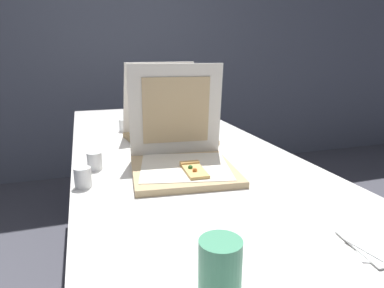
{
  "coord_description": "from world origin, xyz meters",
  "views": [
    {
      "loc": [
        -0.38,
        -0.76,
        1.17
      ],
      "look_at": [
        0.02,
        0.45,
        0.82
      ],
      "focal_mm": 31.61,
      "sensor_mm": 36.0,
      "label": 1
    }
  ],
  "objects": [
    {
      "name": "table",
      "position": [
        0.0,
        0.62,
        0.71
      ],
      "size": [
        0.87,
        2.27,
        0.76
      ],
      "color": "silver",
      "rests_on": "ground"
    },
    {
      "name": "pizza_box_front",
      "position": [
        -0.06,
        0.33,
        0.81
      ],
      "size": [
        0.39,
        0.39,
        0.37
      ],
      "rotation": [
        0.0,
        0.0,
        -0.11
      ],
      "color": "tan",
      "rests_on": "table"
    },
    {
      "name": "cup_white_near_center",
      "position": [
        -0.35,
        0.44,
        0.79
      ],
      "size": [
        0.05,
        0.05,
        0.06
      ],
      "primitive_type": "cylinder",
      "color": "white",
      "rests_on": "table"
    },
    {
      "name": "cup_white_far",
      "position": [
        -0.18,
        1.02,
        0.79
      ],
      "size": [
        0.05,
        0.05,
        0.06
      ],
      "primitive_type": "cylinder",
      "color": "white",
      "rests_on": "table"
    },
    {
      "name": "pizza_box_middle",
      "position": [
        -0.0,
        0.78,
        0.81
      ],
      "size": [
        0.4,
        0.4,
        0.36
      ],
      "rotation": [
        0.0,
        0.0,
        0.14
      ],
      "color": "tan",
      "rests_on": "table"
    },
    {
      "name": "wall_back",
      "position": [
        0.0,
        2.56,
        1.3
      ],
      "size": [
        10.0,
        0.1,
        2.6
      ],
      "primitive_type": "cube",
      "color": "slate",
      "rests_on": "ground"
    },
    {
      "name": "cup_white_near_left",
      "position": [
        -0.39,
        0.28,
        0.79
      ],
      "size": [
        0.05,
        0.05,
        0.06
      ],
      "primitive_type": "cylinder",
      "color": "white",
      "rests_on": "table"
    },
    {
      "name": "cup_printed_front",
      "position": [
        -0.17,
        -0.29,
        0.81
      ],
      "size": [
        0.08,
        0.08,
        0.1
      ],
      "primitive_type": "cylinder",
      "color": "#4C9E75",
      "rests_on": "table"
    }
  ]
}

